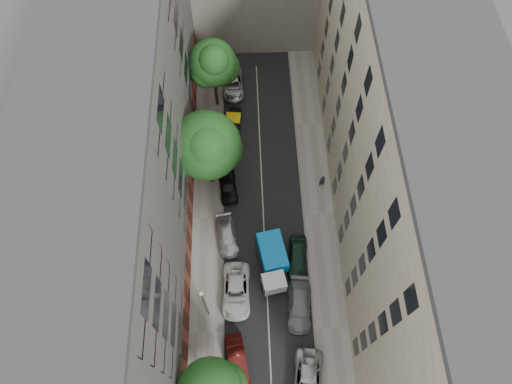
{
  "coord_description": "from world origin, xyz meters",
  "views": [
    {
      "loc": [
        -1.41,
        -18.96,
        41.13
      ],
      "look_at": [
        -0.75,
        -0.36,
        6.0
      ],
      "focal_mm": 32.0,
      "sensor_mm": 36.0,
      "label": 1
    }
  ],
  "objects_px": {
    "car_left_3": "(227,236)",
    "pedestrian": "(322,181)",
    "tarp_truck": "(273,262)",
    "car_left_6": "(233,84)",
    "car_right_1": "(299,305)",
    "tree_far": "(214,65)",
    "tree_mid": "(208,148)",
    "car_left_2": "(236,291)",
    "car_left_5": "(234,124)",
    "lamp_post": "(204,302)",
    "car_left_1": "(237,359)",
    "car_right_2": "(298,257)",
    "car_right_0": "(308,381)",
    "car_left_4": "(228,184)"
  },
  "relations": [
    {
      "from": "car_right_2",
      "to": "tree_far",
      "type": "relative_size",
      "value": 0.47
    },
    {
      "from": "tarp_truck",
      "to": "car_left_6",
      "type": "xyz_separation_m",
      "value": [
        -3.4,
        21.76,
        -0.69
      ]
    },
    {
      "from": "car_left_6",
      "to": "car_right_1",
      "type": "distance_m",
      "value": 26.26
    },
    {
      "from": "car_left_3",
      "to": "car_left_6",
      "type": "bearing_deg",
      "value": 79.36
    },
    {
      "from": "lamp_post",
      "to": "pedestrian",
      "type": "relative_size",
      "value": 3.99
    },
    {
      "from": "car_left_3",
      "to": "car_right_1",
      "type": "height_order",
      "value": "car_right_1"
    },
    {
      "from": "car_left_3",
      "to": "car_right_0",
      "type": "xyz_separation_m",
      "value": [
        6.58,
        -13.13,
        0.08
      ]
    },
    {
      "from": "tarp_truck",
      "to": "car_right_1",
      "type": "relative_size",
      "value": 1.16
    },
    {
      "from": "car_left_3",
      "to": "car_right_2",
      "type": "xyz_separation_m",
      "value": [
        6.59,
        -2.4,
        0.1
      ]
    },
    {
      "from": "car_left_1",
      "to": "car_right_0",
      "type": "bearing_deg",
      "value": -28.32
    },
    {
      "from": "car_right_0",
      "to": "lamp_post",
      "type": "bearing_deg",
      "value": 152.41
    },
    {
      "from": "car_right_0",
      "to": "car_right_1",
      "type": "bearing_deg",
      "value": 99.74
    },
    {
      "from": "car_left_3",
      "to": "car_right_0",
      "type": "height_order",
      "value": "car_right_0"
    },
    {
      "from": "car_left_6",
      "to": "car_right_1",
      "type": "bearing_deg",
      "value": -79.39
    },
    {
      "from": "car_right_1",
      "to": "tree_far",
      "type": "height_order",
      "value": "tree_far"
    },
    {
      "from": "car_left_4",
      "to": "car_left_6",
      "type": "relative_size",
      "value": 0.86
    },
    {
      "from": "car_left_2",
      "to": "lamp_post",
      "type": "relative_size",
      "value": 0.78
    },
    {
      "from": "car_left_3",
      "to": "car_left_4",
      "type": "height_order",
      "value": "car_left_4"
    },
    {
      "from": "tree_mid",
      "to": "tarp_truck",
      "type": "bearing_deg",
      "value": -59.05
    },
    {
      "from": "car_left_6",
      "to": "tree_mid",
      "type": "xyz_separation_m",
      "value": [
        -2.19,
        -12.44,
        5.7
      ]
    },
    {
      "from": "car_left_3",
      "to": "car_right_2",
      "type": "height_order",
      "value": "car_right_2"
    },
    {
      "from": "car_right_1",
      "to": "tree_mid",
      "type": "distance_m",
      "value": 16.35
    },
    {
      "from": "car_left_2",
      "to": "tree_mid",
      "type": "height_order",
      "value": "tree_mid"
    },
    {
      "from": "car_left_1",
      "to": "tarp_truck",
      "type": "bearing_deg",
      "value": 57.68
    },
    {
      "from": "car_left_3",
      "to": "car_right_1",
      "type": "bearing_deg",
      "value": -55.15
    },
    {
      "from": "car_left_2",
      "to": "car_right_1",
      "type": "distance_m",
      "value": 5.79
    },
    {
      "from": "car_right_0",
      "to": "car_left_6",
      "type": "bearing_deg",
      "value": 108.34
    },
    {
      "from": "car_left_2",
      "to": "car_right_2",
      "type": "relative_size",
      "value": 1.24
    },
    {
      "from": "car_left_2",
      "to": "car_right_2",
      "type": "height_order",
      "value": "car_left_2"
    },
    {
      "from": "car_left_5",
      "to": "tarp_truck",
      "type": "bearing_deg",
      "value": -72.04
    },
    {
      "from": "tree_mid",
      "to": "tree_far",
      "type": "xyz_separation_m",
      "value": [
        0.48,
        9.99,
        -0.01
      ]
    },
    {
      "from": "tree_mid",
      "to": "car_left_1",
      "type": "bearing_deg",
      "value": -82.89
    },
    {
      "from": "car_left_2",
      "to": "car_left_3",
      "type": "relative_size",
      "value": 1.21
    },
    {
      "from": "tree_far",
      "to": "car_left_6",
      "type": "bearing_deg",
      "value": 55.15
    },
    {
      "from": "tree_far",
      "to": "car_right_0",
      "type": "bearing_deg",
      "value": -75.75
    },
    {
      "from": "car_right_1",
      "to": "car_left_4",
      "type": "bearing_deg",
      "value": 121.81
    },
    {
      "from": "car_left_2",
      "to": "tree_far",
      "type": "relative_size",
      "value": 0.59
    },
    {
      "from": "car_left_1",
      "to": "car_right_1",
      "type": "bearing_deg",
      "value": 27.94
    },
    {
      "from": "tarp_truck",
      "to": "car_left_2",
      "type": "xyz_separation_m",
      "value": [
        -3.4,
        -2.43,
        -0.64
      ]
    },
    {
      "from": "car_right_2",
      "to": "car_left_4",
      "type": "bearing_deg",
      "value": 135.04
    },
    {
      "from": "car_left_2",
      "to": "car_left_1",
      "type": "bearing_deg",
      "value": -88.65
    },
    {
      "from": "tree_far",
      "to": "pedestrian",
      "type": "relative_size",
      "value": 5.34
    },
    {
      "from": "car_left_6",
      "to": "tree_far",
      "type": "height_order",
      "value": "tree_far"
    },
    {
      "from": "car_left_6",
      "to": "pedestrian",
      "type": "distance_m",
      "value": 15.96
    },
    {
      "from": "tarp_truck",
      "to": "lamp_post",
      "type": "height_order",
      "value": "lamp_post"
    },
    {
      "from": "car_right_1",
      "to": "pedestrian",
      "type": "relative_size",
      "value": 2.92
    },
    {
      "from": "car_left_3",
      "to": "pedestrian",
      "type": "distance_m",
      "value": 11.14
    },
    {
      "from": "car_left_5",
      "to": "tree_far",
      "type": "distance_m",
      "value": 6.74
    },
    {
      "from": "car_left_1",
      "to": "car_left_5",
      "type": "relative_size",
      "value": 1.03
    },
    {
      "from": "tree_mid",
      "to": "pedestrian",
      "type": "xyz_separation_m",
      "value": [
        11.05,
        -0.83,
        -5.39
      ]
    }
  ]
}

